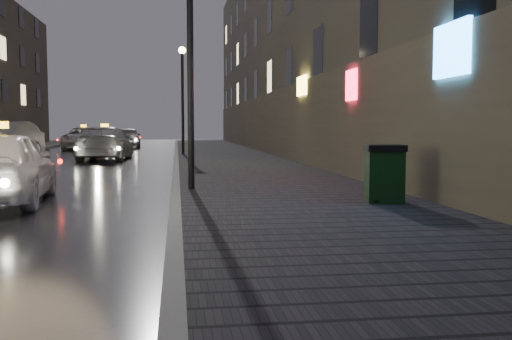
% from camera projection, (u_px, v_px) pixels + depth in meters
% --- Properties ---
extents(ground, '(120.00, 120.00, 0.00)m').
position_uv_depth(ground, '(40.00, 262.00, 6.40)').
color(ground, black).
rests_on(ground, ground).
extents(sidewalk, '(4.60, 58.00, 0.15)m').
position_uv_depth(sidewalk, '(226.00, 156.00, 27.67)').
color(sidewalk, black).
rests_on(sidewalk, ground).
extents(curb, '(0.20, 58.00, 0.15)m').
position_uv_depth(curb, '(176.00, 156.00, 27.34)').
color(curb, slate).
rests_on(curb, ground).
extents(building_near, '(1.80, 50.00, 13.00)m').
position_uv_depth(building_near, '(277.00, 36.00, 31.57)').
color(building_near, '#605B54').
rests_on(building_near, ground).
extents(lamp_near, '(0.36, 0.36, 5.28)m').
position_uv_depth(lamp_near, '(190.00, 35.00, 12.32)').
color(lamp_near, black).
rests_on(lamp_near, sidewalk).
extents(lamp_far, '(0.36, 0.36, 5.28)m').
position_uv_depth(lamp_far, '(183.00, 86.00, 28.12)').
color(lamp_far, black).
rests_on(lamp_far, sidewalk).
extents(trash_bin, '(0.79, 0.79, 1.04)m').
position_uv_depth(trash_bin, '(384.00, 173.00, 10.31)').
color(trash_bin, black).
rests_on(trash_bin, sidewalk).
extents(taxi_near, '(2.08, 4.46, 1.48)m').
position_uv_depth(taxi_near, '(0.00, 166.00, 11.12)').
color(taxi_near, white).
rests_on(taxi_near, ground).
extents(car_left_mid, '(2.41, 5.40, 1.72)m').
position_uv_depth(car_left_mid, '(1.00, 142.00, 23.47)').
color(car_left_mid, gray).
rests_on(car_left_mid, ground).
extents(taxi_mid, '(2.29, 5.24, 1.50)m').
position_uv_depth(taxi_mid, '(105.00, 143.00, 25.89)').
color(taxi_mid, silver).
rests_on(taxi_mid, ground).
extents(taxi_far, '(2.84, 5.53, 1.49)m').
position_uv_depth(taxi_far, '(84.00, 138.00, 37.35)').
color(taxi_far, silver).
rests_on(taxi_far, ground).
extents(car_far, '(2.05, 4.42, 1.46)m').
position_uv_depth(car_far, '(128.00, 138.00, 39.85)').
color(car_far, gray).
rests_on(car_far, ground).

